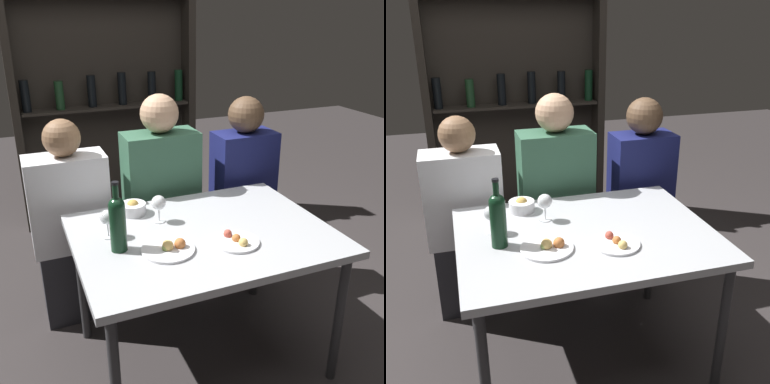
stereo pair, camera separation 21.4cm
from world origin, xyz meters
The scene contains 12 objects.
ground_plane centered at (0.00, 0.00, 0.00)m, with size 10.00×10.00×0.00m, color #332D2D.
dining_table centered at (0.00, 0.00, 0.66)m, with size 1.18×0.88×0.73m.
wine_rack_wall centered at (0.00, 1.96, 1.06)m, with size 1.47×0.21×2.06m.
wine_bottle centered at (-0.40, -0.02, 0.86)m, with size 0.07×0.07×0.31m.
wine_glass_0 centered at (-0.42, 0.12, 0.82)m, with size 0.07×0.07×0.13m.
wine_glass_1 centered at (-0.15, 0.18, 0.82)m, with size 0.07×0.07×0.14m.
food_plate_0 centered at (-0.20, -0.10, 0.74)m, with size 0.23×0.23×0.05m.
food_plate_1 centered at (0.09, -0.15, 0.74)m, with size 0.21×0.21×0.05m.
snack_bowl centered at (-0.24, 0.32, 0.76)m, with size 0.13×0.13×0.08m.
seated_person_left centered at (-0.52, 0.61, 0.55)m, with size 0.42×0.22×1.17m.
seated_person_center centered at (0.01, 0.61, 0.60)m, with size 0.42×0.22×1.26m.
seated_person_right centered at (0.55, 0.61, 0.58)m, with size 0.37×0.22×1.21m.
Camera 2 is at (-0.56, -1.77, 1.69)m, focal length 42.00 mm.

